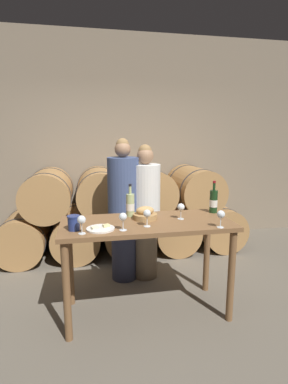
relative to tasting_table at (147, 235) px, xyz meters
The scene contains 16 objects.
ground_plane 0.77m from the tasting_table, ahead, with size 10.00×10.00×0.00m, color #665E51.
stone_wall_back 2.35m from the tasting_table, 90.00° to the left, with size 10.00×0.12×3.20m.
barrel_stack 1.61m from the tasting_table, 90.00° to the left, with size 3.46×0.96×1.23m.
tasting_table is the anchor object (origin of this frame).
person_left 0.75m from the tasting_table, 99.66° to the left, with size 0.36×0.36×1.65m.
person_right 0.75m from the tasting_table, 79.93° to the left, with size 0.35×0.35×1.58m.
wine_bottle_red 0.80m from the tasting_table, 14.62° to the left, with size 0.08×0.08×0.33m.
wine_bottle_white 0.35m from the tasting_table, 120.04° to the left, with size 0.08×0.08×0.32m.
blue_crock 0.69m from the tasting_table, 168.64° to the right, with size 0.11×0.11×0.12m.
bread_basket 0.20m from the tasting_table, 86.75° to the left, with size 0.23×0.23×0.12m.
cheese_plate 0.48m from the tasting_table, 159.80° to the right, with size 0.24×0.24×0.04m.
wine_glass_far_left 0.67m from the tasting_table, 157.53° to the right, with size 0.07×0.07×0.15m.
wine_glass_left 0.41m from the tasting_table, 138.68° to the right, with size 0.07×0.07×0.15m.
wine_glass_center 0.29m from the tasting_table, 100.69° to the right, with size 0.07×0.07×0.15m.
wine_glass_right 0.41m from the tasting_table, ahead, with size 0.07×0.07×0.15m.
wine_glass_far_right 0.70m from the tasting_table, 27.03° to the right, with size 0.07×0.07×0.15m.
Camera 1 is at (-0.53, -2.59, 1.69)m, focal length 28.00 mm.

